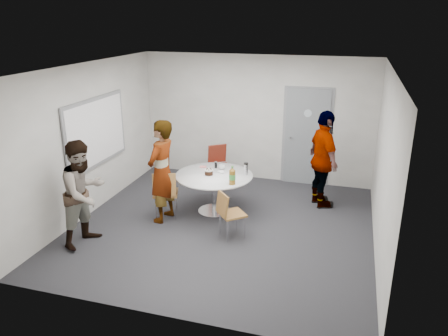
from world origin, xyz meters
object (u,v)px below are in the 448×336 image
(door, at_px, (307,137))
(whiteboard, at_px, (97,132))
(chair_near_right, at_px, (228,211))
(table, at_px, (216,180))
(person_right, at_px, (323,160))
(chair_far, at_px, (219,162))
(chair_near_left, at_px, (165,190))
(person_left, at_px, (84,193))
(person_main, at_px, (162,171))

(door, height_order, whiteboard, door)
(chair_near_right, bearing_deg, whiteboard, -142.81)
(table, distance_m, person_right, 2.04)
(door, xyz_separation_m, person_right, (0.44, -1.11, -0.10))
(door, distance_m, whiteboard, 4.25)
(chair_near_right, bearing_deg, chair_far, 159.87)
(chair_near_left, xyz_separation_m, person_left, (-0.85, -1.15, 0.31))
(door, relative_size, table, 1.51)
(chair_near_right, bearing_deg, person_left, -110.50)
(chair_far, height_order, person_right, person_right)
(whiteboard, relative_size, person_right, 1.03)
(person_main, height_order, person_left, person_main)
(chair_far, xyz_separation_m, person_right, (2.17, -0.44, 0.39))
(person_main, xyz_separation_m, person_left, (-0.82, -1.11, -0.06))
(chair_near_right, bearing_deg, table, 168.24)
(door, distance_m, chair_near_left, 3.33)
(chair_near_left, distance_m, person_left, 1.46)
(door, bearing_deg, chair_near_left, -131.07)
(whiteboard, height_order, table, whiteboard)
(person_main, relative_size, person_left, 1.07)
(chair_near_right, xyz_separation_m, person_main, (-1.29, 0.33, 0.43))
(chair_near_left, relative_size, person_main, 0.49)
(chair_near_right, height_order, chair_far, chair_far)
(person_right, bearing_deg, chair_far, 51.60)
(whiteboard, xyz_separation_m, person_left, (0.55, -1.34, -0.60))
(chair_near_left, xyz_separation_m, person_right, (2.60, 1.37, 0.38))
(door, bearing_deg, table, -125.27)
(chair_near_right, relative_size, person_main, 0.44)
(whiteboard, distance_m, chair_near_right, 2.88)
(chair_near_right, height_order, person_right, person_right)
(whiteboard, relative_size, chair_near_right, 2.40)
(person_right, bearing_deg, whiteboard, 79.49)
(whiteboard, bearing_deg, person_left, -67.76)
(whiteboard, relative_size, chair_near_left, 2.13)
(table, bearing_deg, chair_near_right, -60.91)
(chair_far, relative_size, person_main, 0.48)
(table, bearing_deg, chair_near_left, -146.34)
(table, distance_m, person_main, 1.01)
(table, bearing_deg, door, 54.73)
(chair_near_right, relative_size, person_right, 0.43)
(table, height_order, chair_near_left, table)
(door, bearing_deg, person_main, -131.00)
(chair_near_right, xyz_separation_m, person_right, (1.34, 1.73, 0.44))
(door, height_order, chair_far, door)
(chair_near_left, xyz_separation_m, chair_far, (0.43, 1.81, -0.01))
(person_right, bearing_deg, door, -5.22)
(chair_far, distance_m, person_left, 3.24)
(table, relative_size, chair_near_right, 1.77)
(chair_near_right, bearing_deg, person_main, -145.07)
(person_main, bearing_deg, person_left, -28.84)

